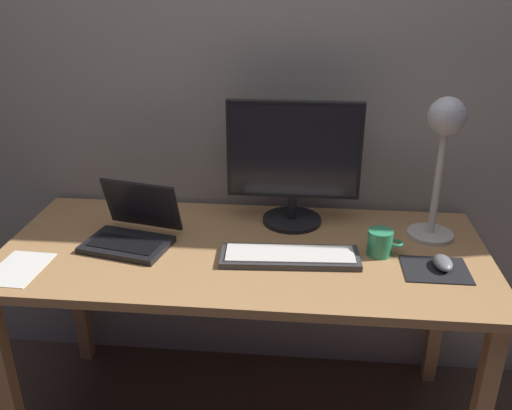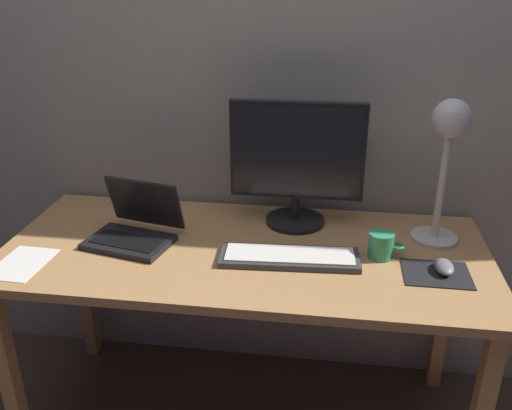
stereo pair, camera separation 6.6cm
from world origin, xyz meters
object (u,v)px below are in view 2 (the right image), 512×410
coffee_mug (381,245)px  laptop (136,223)px  monitor (297,160)px  mouse (444,267)px  desk_lamp (448,144)px  keyboard_main (290,257)px

coffee_mug → laptop: bearing=178.8°
monitor → mouse: monitor is taller
desk_lamp → mouse: size_ratio=5.04×
monitor → mouse: bearing=-31.4°
keyboard_main → laptop: size_ratio=1.41×
monitor → desk_lamp: (0.48, -0.07, 0.10)m
desk_lamp → keyboard_main: bearing=-156.2°
laptop → keyboard_main: bearing=-9.0°
desk_lamp → coffee_mug: bearing=-142.8°
keyboard_main → mouse: (0.47, -0.01, 0.01)m
monitor → desk_lamp: bearing=-8.3°
mouse → coffee_mug: bearing=157.6°
laptop → coffee_mug: (0.82, -0.02, -0.01)m
keyboard_main → monitor: bearing=90.7°
desk_lamp → mouse: 0.39m
monitor → laptop: (-0.53, -0.20, -0.19)m
laptop → coffee_mug: laptop is taller
laptop → coffee_mug: size_ratio=2.75×
keyboard_main → mouse: bearing=-1.1°
monitor → keyboard_main: bearing=-89.3°
monitor → coffee_mug: monitor is taller
keyboard_main → mouse: mouse is taller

